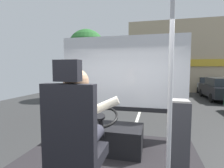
{
  "coord_description": "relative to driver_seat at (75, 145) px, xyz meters",
  "views": [
    {
      "loc": [
        0.61,
        -1.76,
        2.05
      ],
      "look_at": [
        0.01,
        0.75,
        1.83
      ],
      "focal_mm": 27.8,
      "sensor_mm": 36.0,
      "label": 1
    }
  ],
  "objects": [
    {
      "name": "steering_console",
      "position": [
        0.0,
        1.17,
        -0.38
      ],
      "size": [
        1.1,
        0.92,
        0.76
      ],
      "color": "black",
      "rests_on": "bus_floor"
    },
    {
      "name": "ground",
      "position": [
        0.09,
        9.14,
        -1.38
      ],
      "size": [
        18.0,
        44.0,
        0.06
      ],
      "color": "#303030"
    },
    {
      "name": "shop_building",
      "position": [
        4.18,
        17.45,
        1.82
      ],
      "size": [
        11.64,
        5.41,
        6.35
      ],
      "color": "tan",
      "rests_on": "ground"
    },
    {
      "name": "bus_driver",
      "position": [
        -0.0,
        0.1,
        0.21
      ],
      "size": [
        0.74,
        0.56,
        0.79
      ],
      "color": "#282833",
      "rests_on": "driver_seat"
    },
    {
      "name": "parked_car_black",
      "position": [
        5.0,
        11.38,
        -0.6
      ],
      "size": [
        1.78,
        3.84,
        1.48
      ],
      "color": "black",
      "rests_on": "ground"
    },
    {
      "name": "driver_seat",
      "position": [
        0.0,
        0.0,
        0.0
      ],
      "size": [
        0.48,
        0.48,
        1.38
      ],
      "color": "black",
      "rests_on": "bus_floor"
    },
    {
      "name": "parked_car_silver",
      "position": [
        5.34,
        15.98,
        -0.66
      ],
      "size": [
        1.97,
        4.37,
        1.34
      ],
      "color": "silver",
      "rests_on": "ground"
    },
    {
      "name": "street_tree",
      "position": [
        -3.89,
        10.08,
        2.13
      ],
      "size": [
        2.58,
        2.58,
        4.79
      ],
      "color": "#4C3828",
      "rests_on": "ground"
    },
    {
      "name": "handrail_pole",
      "position": [
        0.85,
        0.28,
        0.44
      ],
      "size": [
        0.04,
        0.04,
        2.09
      ],
      "color": "#B7B7BC",
      "rests_on": "bus_floor"
    },
    {
      "name": "fare_box",
      "position": [
        0.99,
        0.66,
        -0.13
      ],
      "size": [
        0.22,
        0.22,
        0.95
      ],
      "color": "#333338",
      "rests_on": "bus_floor"
    },
    {
      "name": "windshield_panel",
      "position": [
        0.09,
        1.96,
        0.44
      ],
      "size": [
        2.5,
        0.08,
        1.48
      ],
      "color": "silver"
    }
  ]
}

